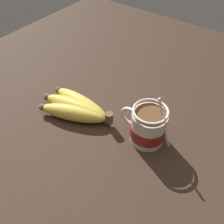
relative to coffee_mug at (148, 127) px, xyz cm
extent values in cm
cube|color=#332319|center=(8.89, -2.90, -5.79)|extent=(122.49, 122.49, 3.02)
cylinder|color=beige|center=(-0.13, 0.00, -0.11)|extent=(8.08, 8.08, 8.34)
cylinder|color=maroon|center=(-0.13, 0.00, -1.00)|extent=(8.28, 8.28, 3.28)
torus|color=beige|center=(4.81, 0.00, 0.41)|extent=(5.40, 0.90, 5.40)
cylinder|color=brown|center=(-0.13, 0.00, 4.16)|extent=(6.88, 6.88, 0.40)
torus|color=beige|center=(-0.13, 0.00, 5.09)|extent=(8.08, 8.08, 0.60)
cylinder|color=silver|center=(-3.66, 0.00, 3.38)|extent=(4.70, 0.50, 12.49)
ellipsoid|color=silver|center=(-1.54, 0.00, -2.78)|extent=(3.00, 2.00, 0.80)
cylinder|color=brown|center=(9.66, 1.94, -1.44)|extent=(2.00, 2.00, 3.00)
ellipsoid|color=gold|center=(19.36, 1.44, -2.20)|extent=(17.62, 5.04, 4.16)
sphere|color=brown|center=(28.06, 1.00, -2.20)|extent=(1.87, 1.87, 1.87)
ellipsoid|color=gold|center=(19.54, 3.54, -2.17)|extent=(18.46, 7.05, 4.22)
sphere|color=brown|center=(28.43, 4.98, -2.17)|extent=(1.90, 1.90, 1.90)
ellipsoid|color=gold|center=(18.57, 5.41, -2.24)|extent=(17.45, 10.03, 4.09)
sphere|color=brown|center=(26.55, 8.53, -2.24)|extent=(1.84, 1.84, 1.84)
camera|label=1|loc=(-15.99, 35.73, 42.77)|focal=40.00mm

